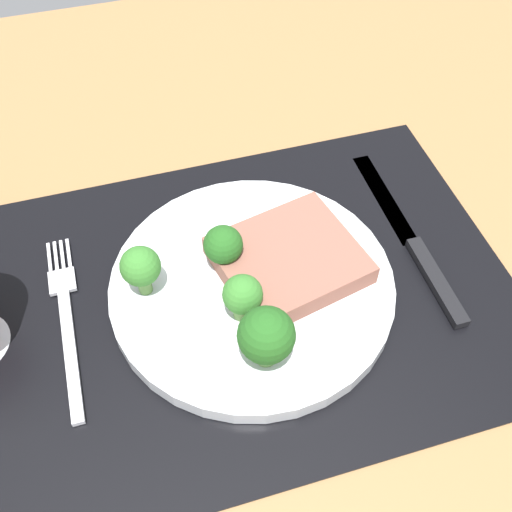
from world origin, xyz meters
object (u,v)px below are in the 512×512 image
object	(u,v)px
steak	(289,260)
knife	(415,246)
plate	(252,286)
fork	(67,320)

from	to	relation	value
steak	knife	size ratio (longest dim) A/B	0.52
steak	knife	world-z (taller)	steak
plate	fork	world-z (taller)	plate
plate	steak	bearing A→B (deg)	9.15
steak	fork	world-z (taller)	steak
steak	fork	size ratio (longest dim) A/B	0.62
plate	steak	world-z (taller)	steak
fork	knife	world-z (taller)	knife
steak	fork	xyz separation A→B (cm)	(-20.06, 0.84, -2.39)
plate	knife	size ratio (longest dim) A/B	1.11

